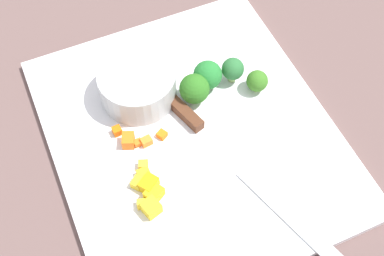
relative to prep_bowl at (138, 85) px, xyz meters
name	(u,v)px	position (x,y,z in m)	size (l,w,h in m)	color
ground_plane	(192,136)	(0.09, 0.04, -0.04)	(4.00, 4.00, 0.00)	brown
cutting_board	(192,134)	(0.09, 0.04, -0.03)	(0.44, 0.38, 0.01)	white
prep_bowl	(138,85)	(0.00, 0.00, 0.00)	(0.11, 0.11, 0.05)	#B4BAB9
chef_knife	(218,146)	(0.13, 0.07, -0.02)	(0.31, 0.11, 0.02)	silver
carrot_dice_0	(128,140)	(0.07, -0.04, -0.02)	(0.02, 0.02, 0.02)	orange
carrot_dice_1	(182,110)	(0.05, 0.04, -0.02)	(0.01, 0.01, 0.01)	orange
carrot_dice_2	(138,143)	(0.08, -0.03, -0.02)	(0.01, 0.01, 0.01)	orange
carrot_dice_3	(146,141)	(0.08, -0.02, -0.02)	(0.01, 0.01, 0.01)	orange
carrot_dice_4	(162,135)	(0.08, 0.00, -0.02)	(0.01, 0.01, 0.01)	orange
carrot_dice_5	(117,131)	(0.05, -0.05, -0.02)	(0.01, 0.01, 0.01)	orange
pepper_dice_0	(144,174)	(0.13, -0.04, -0.02)	(0.01, 0.02, 0.01)	yellow
pepper_dice_1	(154,194)	(0.16, -0.04, -0.02)	(0.02, 0.02, 0.02)	yellow
pepper_dice_2	(151,208)	(0.18, -0.05, -0.02)	(0.02, 0.02, 0.02)	yellow
pepper_dice_3	(138,183)	(0.14, -0.05, -0.02)	(0.02, 0.01, 0.01)	yellow
pepper_dice_4	(142,204)	(0.16, -0.06, -0.02)	(0.01, 0.01, 0.01)	yellow
pepper_dice_5	(149,184)	(0.14, -0.04, -0.02)	(0.02, 0.02, 0.02)	yellow
pepper_dice_6	(143,165)	(0.11, -0.04, -0.02)	(0.01, 0.01, 0.01)	yellow
broccoli_floret_0	(257,81)	(0.06, 0.16, -0.01)	(0.03, 0.03, 0.03)	#98B757
broccoli_floret_1	(208,75)	(0.03, 0.10, 0.00)	(0.04, 0.04, 0.05)	#96C26C
broccoli_floret_2	(233,69)	(0.03, 0.14, 0.00)	(0.03, 0.03, 0.04)	#98B067
broccoli_floret_3	(194,89)	(0.04, 0.07, 0.00)	(0.04, 0.04, 0.05)	#94C358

